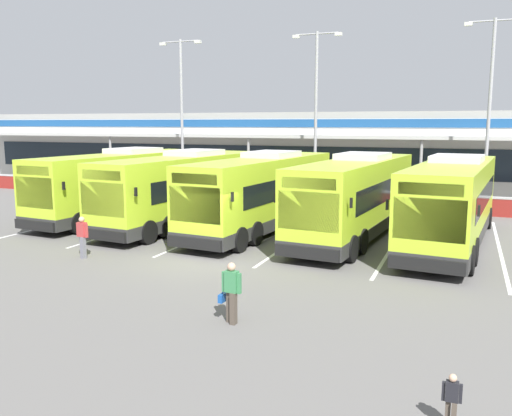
% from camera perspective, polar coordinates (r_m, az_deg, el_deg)
% --- Properties ---
extents(ground_plane, '(200.00, 200.00, 0.00)m').
position_cam_1_polar(ground_plane, '(20.63, -5.19, -5.48)').
color(ground_plane, '#605E5B').
extents(terminal_building, '(70.00, 13.00, 6.00)m').
position_cam_1_polar(terminal_building, '(45.68, 10.12, 6.20)').
color(terminal_building, silver).
rests_on(terminal_building, ground).
extents(red_barrier_wall, '(60.00, 0.40, 1.10)m').
position_cam_1_polar(red_barrier_wall, '(33.87, 5.84, 1.17)').
color(red_barrier_wall, maroon).
rests_on(red_barrier_wall, ground).
extents(coach_bus_leftmost, '(3.86, 12.33, 3.78)m').
position_cam_1_polar(coach_bus_leftmost, '(30.45, -13.94, 2.41)').
color(coach_bus_leftmost, '#B7DB2D').
rests_on(coach_bus_leftmost, ground).
extents(coach_bus_left_centre, '(3.86, 12.33, 3.78)m').
position_cam_1_polar(coach_bus_left_centre, '(27.67, -7.56, 1.95)').
color(coach_bus_left_centre, '#B7DB2D').
rests_on(coach_bus_left_centre, ground).
extents(coach_bus_centre, '(3.86, 12.33, 3.78)m').
position_cam_1_polar(coach_bus_centre, '(25.94, 0.77, 1.56)').
color(coach_bus_centre, '#B7DB2D').
rests_on(coach_bus_centre, ground).
extents(coach_bus_right_centre, '(3.86, 12.33, 3.78)m').
position_cam_1_polar(coach_bus_right_centre, '(24.81, 10.62, 1.07)').
color(coach_bus_right_centre, '#B7DB2D').
rests_on(coach_bus_right_centre, ground).
extents(coach_bus_rightmost, '(3.86, 12.33, 3.78)m').
position_cam_1_polar(coach_bus_rightmost, '(24.20, 20.16, 0.47)').
color(coach_bus_rightmost, '#B7DB2D').
rests_on(coach_bus_rightmost, ground).
extents(bay_stripe_far_west, '(0.14, 13.00, 0.01)m').
position_cam_1_polar(bay_stripe_far_west, '(31.22, -17.60, -0.90)').
color(bay_stripe_far_west, silver).
rests_on(bay_stripe_far_west, ground).
extents(bay_stripe_west, '(0.14, 13.00, 0.01)m').
position_cam_1_polar(bay_stripe_west, '(28.78, -11.08, -1.45)').
color(bay_stripe_west, silver).
rests_on(bay_stripe_west, ground).
extents(bay_stripe_mid_west, '(0.14, 13.00, 0.01)m').
position_cam_1_polar(bay_stripe_mid_west, '(26.79, -3.47, -2.08)').
color(bay_stripe_mid_west, silver).
rests_on(bay_stripe_mid_west, ground).
extents(bay_stripe_centre, '(0.14, 13.00, 0.01)m').
position_cam_1_polar(bay_stripe_centre, '(25.34, 5.19, -2.74)').
color(bay_stripe_centre, silver).
rests_on(bay_stripe_centre, ground).
extents(bay_stripe_mid_east, '(0.14, 13.00, 0.01)m').
position_cam_1_polar(bay_stripe_mid_east, '(24.53, 14.67, -3.39)').
color(bay_stripe_mid_east, silver).
rests_on(bay_stripe_mid_east, ground).
extents(bay_stripe_east, '(0.14, 13.00, 0.01)m').
position_cam_1_polar(bay_stripe_east, '(24.43, 24.51, -3.98)').
color(bay_stripe_east, silver).
rests_on(bay_stripe_east, ground).
extents(pedestrian_with_handbag, '(0.62, 0.34, 1.62)m').
position_cam_1_polar(pedestrian_with_handbag, '(14.02, -2.68, -8.84)').
color(pedestrian_with_handbag, '#4C4238').
rests_on(pedestrian_with_handbag, ground).
extents(pedestrian_in_dark_coat, '(0.54, 0.34, 1.62)m').
position_cam_1_polar(pedestrian_in_dark_coat, '(21.66, -18.00, -2.82)').
color(pedestrian_in_dark_coat, slate).
rests_on(pedestrian_in_dark_coat, ground).
extents(pedestrian_child, '(0.33, 0.19, 1.00)m').
position_cam_1_polar(pedestrian_child, '(10.14, 20.11, -18.63)').
color(pedestrian_child, '#4C4238').
rests_on(pedestrian_child, ground).
extents(lamp_post_west, '(3.24, 0.28, 11.00)m').
position_cam_1_polar(lamp_post_west, '(39.46, -7.93, 10.59)').
color(lamp_post_west, '#9E9EA3').
rests_on(lamp_post_west, ground).
extents(lamp_post_centre, '(3.24, 0.28, 11.00)m').
position_cam_1_polar(lamp_post_centre, '(36.01, 6.40, 10.78)').
color(lamp_post_centre, '#9E9EA3').
rests_on(lamp_post_centre, ground).
extents(lamp_post_east, '(3.24, 0.28, 11.00)m').
position_cam_1_polar(lamp_post_east, '(34.06, 23.64, 10.19)').
color(lamp_post_east, '#9E9EA3').
rests_on(lamp_post_east, ground).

